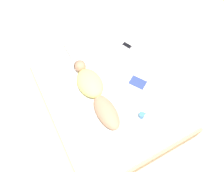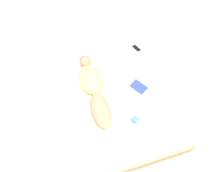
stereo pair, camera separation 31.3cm
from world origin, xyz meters
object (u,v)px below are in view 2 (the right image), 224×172
at_px(cell_phone, 136,48).
at_px(coffee_mug, 135,120).
at_px(person, 93,87).
at_px(open_magazine, 133,93).

bearing_deg(cell_phone, coffee_mug, -135.00).
bearing_deg(coffee_mug, person, 122.63).
height_order(coffee_mug, cell_phone, coffee_mug).
relative_size(person, coffee_mug, 10.89).
height_order(person, open_magazine, person).
relative_size(coffee_mug, cell_phone, 0.66).
distance_m(person, open_magazine, 0.58).
distance_m(person, cell_phone, 1.03).
relative_size(person, cell_phone, 7.14).
distance_m(open_magazine, cell_phone, 0.83).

